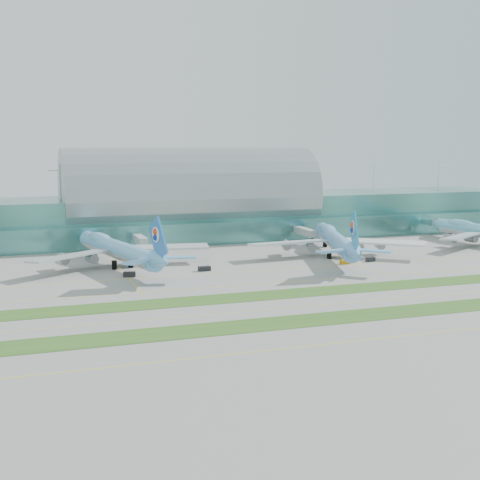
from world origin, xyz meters
name	(u,v)px	position (x,y,z in m)	size (l,w,h in m)	color
ground	(299,294)	(0.00, 0.00, 0.00)	(700.00, 700.00, 0.00)	gray
terminal	(190,208)	(0.01, 128.79, 14.23)	(340.00, 69.10, 36.00)	#3D7A75
grass_strip_near	(342,317)	(0.00, -28.00, 0.04)	(420.00, 12.00, 0.08)	#2D591E
grass_strip_far	(296,293)	(0.00, 2.00, 0.04)	(420.00, 12.00, 0.08)	#2D591E
taxiline_a	(382,338)	(0.00, -48.00, 0.01)	(420.00, 0.35, 0.01)	yellow
taxiline_b	(319,305)	(0.00, -14.00, 0.01)	(420.00, 0.35, 0.01)	yellow
taxiline_c	(277,283)	(0.00, 18.00, 0.01)	(420.00, 0.35, 0.01)	yellow
taxiline_d	(254,271)	(0.00, 40.00, 0.01)	(420.00, 0.35, 0.01)	yellow
airliner_b	(117,248)	(-44.66, 63.92, 6.75)	(68.19, 78.64, 21.89)	#69B4E9
airliner_c	(335,240)	(41.37, 57.81, 6.85)	(68.09, 78.90, 22.20)	#6AAAEA
gse_c	(129,274)	(-43.84, 43.39, 0.83)	(4.20, 2.15, 1.66)	black
gse_d	(204,269)	(-16.71, 45.36, 0.83)	(4.31, 2.19, 1.66)	black
gse_e	(345,262)	(37.39, 41.56, 0.74)	(3.78, 1.92, 1.49)	#CA8E0B
gse_f	(371,259)	(48.92, 42.86, 0.86)	(3.42, 1.89, 1.73)	black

